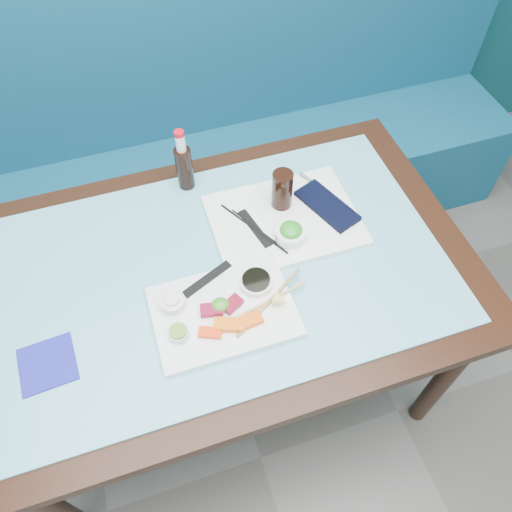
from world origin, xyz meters
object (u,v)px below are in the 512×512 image
object	(u,v)px
cola_glass	(282,190)
sashimi_plate	(224,312)
booth_bench	(175,166)
blue_napkin	(47,364)
dining_table	(226,285)
serving_tray	(284,220)
cola_bottle_body	(185,168)
seaweed_bowl	(291,234)

from	to	relation	value
cola_glass	sashimi_plate	bearing A→B (deg)	-131.86
booth_bench	blue_napkin	xyz separation A→B (m)	(-0.49, -0.98, 0.39)
dining_table	sashimi_plate	xyz separation A→B (m)	(-0.04, -0.14, 0.10)
booth_bench	serving_tray	bearing A→B (deg)	-73.74
cola_bottle_body	dining_table	bearing A→B (deg)	-86.19
serving_tray	blue_napkin	bearing A→B (deg)	-160.41
dining_table	blue_napkin	world-z (taller)	blue_napkin
cola_bottle_body	blue_napkin	size ratio (longest dim) A/B	1.09
cola_glass	cola_bottle_body	size ratio (longest dim) A/B	0.87
dining_table	cola_bottle_body	distance (m)	0.38
sashimi_plate	seaweed_bowl	size ratio (longest dim) A/B	4.09
dining_table	blue_napkin	xyz separation A→B (m)	(-0.49, -0.14, 0.09)
booth_bench	blue_napkin	distance (m)	1.16
dining_table	seaweed_bowl	bearing A→B (deg)	7.08
booth_bench	seaweed_bowl	bearing A→B (deg)	-75.82
booth_bench	blue_napkin	world-z (taller)	booth_bench
cola_bottle_body	blue_napkin	world-z (taller)	cola_bottle_body
booth_bench	dining_table	bearing A→B (deg)	-90.00
cola_glass	cola_bottle_body	bearing A→B (deg)	143.73
booth_bench	cola_glass	world-z (taller)	booth_bench
booth_bench	cola_glass	xyz separation A→B (m)	(0.23, -0.68, 0.46)
seaweed_bowl	cola_bottle_body	size ratio (longest dim) A/B	0.61
cola_bottle_body	sashimi_plate	bearing A→B (deg)	-92.21
sashimi_plate	cola_bottle_body	size ratio (longest dim) A/B	2.50
booth_bench	cola_bottle_body	bearing A→B (deg)	-92.56
seaweed_bowl	cola_glass	distance (m)	0.14
sashimi_plate	cola_bottle_body	xyz separation A→B (m)	(0.02, 0.48, 0.06)
serving_tray	cola_glass	distance (m)	0.09
sashimi_plate	blue_napkin	distance (m)	0.45
serving_tray	cola_bottle_body	xyz separation A→B (m)	(-0.24, 0.24, 0.06)
sashimi_plate	seaweed_bowl	bearing A→B (deg)	34.38
sashimi_plate	dining_table	bearing A→B (deg)	74.10
booth_bench	sashimi_plate	distance (m)	1.06
serving_tray	cola_glass	size ratio (longest dim) A/B	3.40
blue_napkin	serving_tray	bearing A→B (deg)	19.05
cola_bottle_body	seaweed_bowl	bearing A→B (deg)	-53.84
booth_bench	cola_glass	bearing A→B (deg)	-71.75
dining_table	blue_napkin	bearing A→B (deg)	-163.72
sashimi_plate	serving_tray	world-z (taller)	sashimi_plate
dining_table	cola_glass	bearing A→B (deg)	34.59
serving_tray	cola_bottle_body	size ratio (longest dim) A/B	2.95
blue_napkin	dining_table	bearing A→B (deg)	16.28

